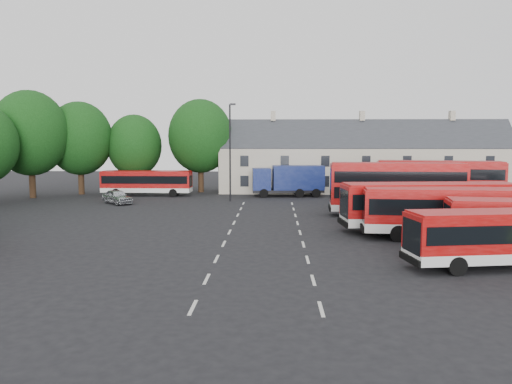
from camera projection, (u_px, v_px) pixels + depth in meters
ground at (227, 238)px, 33.38m from camera, size 140.00×140.00×0.00m
lane_markings at (265, 232)px, 35.28m from camera, size 5.15×33.80×0.01m
treeline at (48, 138)px, 52.69m from camera, size 29.92×32.59×12.01m
terrace_houses at (361, 161)px, 62.28m from camera, size 35.70×7.13×10.06m
bus_row_a at (510, 234)px, 25.26m from camera, size 10.70×3.95×2.96m
bus_row_c at (456, 209)px, 32.52m from camera, size 12.16×3.70×3.39m
bus_row_d at (430, 203)px, 35.30m from camera, size 12.50×3.96×3.48m
bus_row_e at (458, 202)px, 38.42m from camera, size 10.41×3.79×2.88m
bus_dd_south at (397, 186)px, 42.45m from camera, size 11.31×3.28×4.58m
bus_dd_north at (439, 182)px, 46.24m from camera, size 11.43×4.41×4.58m
bus_north at (147, 181)px, 58.10m from camera, size 10.37×2.51×2.93m
box_truck at (289, 179)px, 57.33m from camera, size 8.30×3.13×3.56m
silver_car at (117, 197)px, 50.95m from camera, size 4.18×4.27×1.45m
lamppost at (230, 149)px, 52.52m from camera, size 0.71×0.28×10.31m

